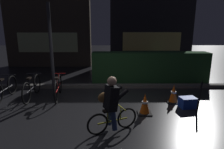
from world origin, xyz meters
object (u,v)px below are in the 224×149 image
object	(u,v)px
parked_bike_center_left	(58,87)
street_post	(51,52)
parked_bike_leftmost	(5,89)
traffic_cone_far	(173,94)
closed_umbrella	(199,97)
traffic_cone_near	(145,104)
cyclist	(111,104)
parked_bike_left_mid	(32,88)
blue_crate	(188,102)

from	to	relation	value
parked_bike_center_left	street_post	bearing A→B (deg)	62.92
parked_bike_leftmost	traffic_cone_far	distance (m)	5.26
parked_bike_center_left	closed_umbrella	bearing A→B (deg)	-112.65
parked_bike_leftmost	traffic_cone_far	world-z (taller)	parked_bike_leftmost
parked_bike_center_left	traffic_cone_near	distance (m)	2.89
traffic_cone_far	cyclist	xyz separation A→B (m)	(-1.89, -1.66, 0.36)
parked_bike_leftmost	parked_bike_center_left	size ratio (longest dim) A/B	0.99
traffic_cone_far	parked_bike_leftmost	bearing A→B (deg)	176.56
cyclist	traffic_cone_near	bearing A→B (deg)	19.91
cyclist	parked_bike_left_mid	bearing A→B (deg)	116.29
street_post	parked_bike_leftmost	xyz separation A→B (m)	(-1.49, -0.19, -1.14)
parked_bike_leftmost	traffic_cone_near	xyz separation A→B (m)	(4.24, -1.11, -0.07)
traffic_cone_near	parked_bike_center_left	bearing A→B (deg)	154.39
traffic_cone_far	blue_crate	bearing A→B (deg)	-53.02
parked_bike_leftmost	blue_crate	size ratio (longest dim) A/B	3.64
parked_bike_left_mid	blue_crate	size ratio (longest dim) A/B	3.79
street_post	blue_crate	size ratio (longest dim) A/B	6.72
parked_bike_left_mid	traffic_cone_near	distance (m)	3.62
traffic_cone_far	street_post	bearing A→B (deg)	172.26
cyclist	closed_umbrella	world-z (taller)	cyclist
parked_bike_center_left	blue_crate	bearing A→B (deg)	-109.90
traffic_cone_near	blue_crate	bearing A→B (deg)	17.12
closed_umbrella	parked_bike_leftmost	bearing A→B (deg)	114.95
parked_bike_center_left	traffic_cone_far	bearing A→B (deg)	-104.87
parked_bike_leftmost	blue_crate	distance (m)	5.59
parked_bike_center_left	traffic_cone_near	world-z (taller)	parked_bike_center_left
traffic_cone_near	street_post	bearing A→B (deg)	154.71
parked_bike_left_mid	closed_umbrella	world-z (taller)	closed_umbrella
parked_bike_center_left	traffic_cone_near	xyz separation A→B (m)	(2.60, -1.25, -0.07)
street_post	closed_umbrella	world-z (taller)	street_post
parked_bike_leftmost	traffic_cone_near	distance (m)	4.38
street_post	parked_bike_center_left	bearing A→B (deg)	-19.44
parked_bike_left_mid	traffic_cone_near	size ratio (longest dim) A/B	2.98
street_post	cyclist	bearing A→B (deg)	-49.38
street_post	parked_bike_left_mid	xyz separation A→B (m)	(-0.67, -0.12, -1.13)
parked_bike_leftmost	closed_umbrella	bearing A→B (deg)	-101.37
parked_bike_left_mid	closed_umbrella	distance (m)	5.02
parked_bike_leftmost	traffic_cone_near	size ratio (longest dim) A/B	2.87
street_post	traffic_cone_far	distance (m)	3.98
traffic_cone_far	blue_crate	size ratio (longest dim) A/B	1.29
parked_bike_center_left	closed_umbrella	world-z (taller)	closed_umbrella
traffic_cone_near	traffic_cone_far	distance (m)	1.28
parked_bike_left_mid	parked_bike_center_left	bearing A→B (deg)	-88.23
parked_bike_leftmost	parked_bike_center_left	world-z (taller)	parked_bike_center_left
parked_bike_left_mid	traffic_cone_far	size ratio (longest dim) A/B	2.95
blue_crate	street_post	bearing A→B (deg)	167.47
street_post	closed_umbrella	xyz separation A→B (m)	(4.24, -1.15, -1.08)
parked_bike_leftmost	parked_bike_left_mid	distance (m)	0.83
street_post	traffic_cone_near	xyz separation A→B (m)	(2.75, -1.30, -1.21)
cyclist	parked_bike_leftmost	bearing A→B (deg)	124.81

